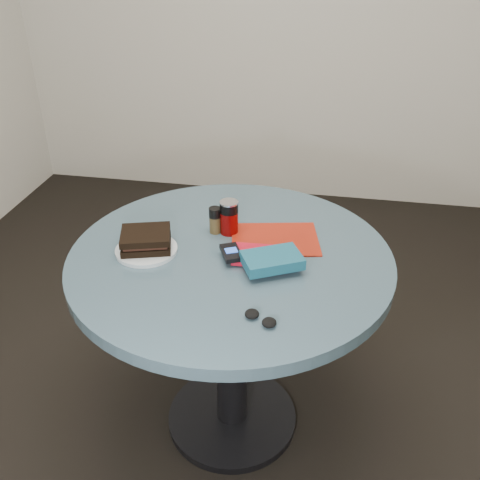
% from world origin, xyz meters
% --- Properties ---
extents(ground, '(4.00, 4.00, 0.00)m').
position_xyz_m(ground, '(0.00, 0.00, 0.00)').
color(ground, black).
rests_on(ground, ground).
extents(table, '(1.00, 1.00, 0.75)m').
position_xyz_m(table, '(0.00, 0.00, 0.59)').
color(table, black).
rests_on(table, ground).
extents(plate, '(0.24, 0.24, 0.01)m').
position_xyz_m(plate, '(-0.26, -0.04, 0.76)').
color(plate, silver).
rests_on(plate, table).
extents(sandwich, '(0.18, 0.16, 0.05)m').
position_xyz_m(sandwich, '(-0.26, -0.03, 0.79)').
color(sandwich, black).
rests_on(sandwich, plate).
extents(soda_can, '(0.07, 0.07, 0.11)m').
position_xyz_m(soda_can, '(-0.03, 0.12, 0.81)').
color(soda_can, '#620504').
rests_on(soda_can, table).
extents(pepper_grinder, '(0.04, 0.04, 0.09)m').
position_xyz_m(pepper_grinder, '(-0.07, 0.12, 0.80)').
color(pepper_grinder, '#41341C').
rests_on(pepper_grinder, table).
extents(magazine, '(0.31, 0.26, 0.00)m').
position_xyz_m(magazine, '(0.13, 0.10, 0.75)').
color(magazine, maroon).
rests_on(magazine, table).
extents(red_book, '(0.17, 0.12, 0.01)m').
position_xyz_m(red_book, '(0.10, -0.02, 0.76)').
color(red_book, '#AD0D20').
rests_on(red_book, magazine).
extents(novel, '(0.20, 0.17, 0.03)m').
position_xyz_m(novel, '(0.14, -0.07, 0.79)').
color(novel, navy).
rests_on(novel, red_book).
extents(mp3_player, '(0.09, 0.11, 0.02)m').
position_xyz_m(mp3_player, '(0.01, -0.04, 0.78)').
color(mp3_player, black).
rests_on(mp3_player, red_book).
extents(headphones, '(0.10, 0.08, 0.02)m').
position_xyz_m(headphones, '(0.14, -0.31, 0.76)').
color(headphones, black).
rests_on(headphones, table).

